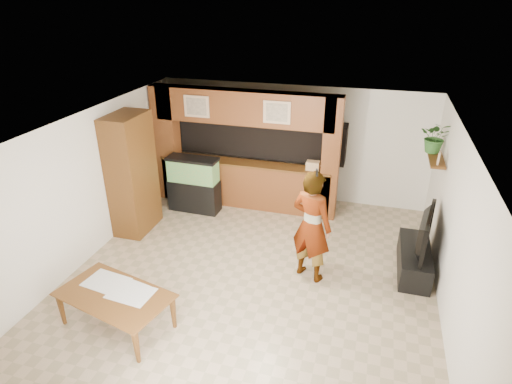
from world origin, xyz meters
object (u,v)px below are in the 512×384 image
(television, at_px, (419,231))
(person, at_px, (312,226))
(aquarium, at_px, (194,185))
(pantry_cabinet, at_px, (132,174))
(dining_table, at_px, (115,311))

(television, xyz_separation_m, person, (-1.72, -0.62, 0.17))
(aquarium, height_order, television, aquarium)
(pantry_cabinet, xyz_separation_m, aquarium, (0.81, 1.05, -0.59))
(pantry_cabinet, distance_m, television, 5.36)
(aquarium, distance_m, television, 4.67)
(pantry_cabinet, bearing_deg, person, -10.29)
(person, xyz_separation_m, dining_table, (-2.46, -1.99, -0.69))
(pantry_cabinet, bearing_deg, dining_table, -66.09)
(television, relative_size, person, 0.63)
(aquarium, distance_m, person, 3.32)
(pantry_cabinet, bearing_deg, aquarium, 52.32)
(aquarium, xyz_separation_m, dining_table, (0.36, -3.70, -0.31))
(pantry_cabinet, xyz_separation_m, person, (3.63, -0.66, -0.22))
(television, xyz_separation_m, dining_table, (-4.18, -2.61, -0.52))
(pantry_cabinet, relative_size, aquarium, 1.94)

